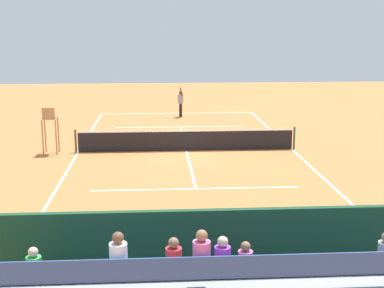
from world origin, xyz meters
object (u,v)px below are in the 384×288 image
(tennis_racket, at_px, (166,117))
(tennis_ball_near, at_px, (146,125))
(tennis_net, at_px, (186,140))
(umpire_chair, at_px, (50,125))
(equipment_bag, at_px, (276,275))
(courtside_bench, at_px, (340,255))
(bleacher_stand, at_px, (230,286))
(tennis_player, at_px, (181,101))

(tennis_racket, bearing_deg, tennis_ball_near, 67.64)
(tennis_net, height_order, umpire_chair, umpire_chair)
(equipment_bag, xyz_separation_m, tennis_ball_near, (3.29, -19.97, -0.15))
(tennis_ball_near, bearing_deg, courtside_bench, 103.55)
(equipment_bag, bearing_deg, courtside_bench, -175.09)
(tennis_net, bearing_deg, courtside_bench, 101.94)
(courtside_bench, bearing_deg, equipment_bag, 4.91)
(courtside_bench, bearing_deg, tennis_racket, -81.18)
(bleacher_stand, relative_size, tennis_ball_near, 137.27)
(equipment_bag, bearing_deg, tennis_player, -87.15)
(bleacher_stand, height_order, tennis_racket, bleacher_stand)
(courtside_bench, bearing_deg, tennis_net, -78.06)
(equipment_bag, bearing_deg, tennis_net, -84.40)
(equipment_bag, height_order, tennis_player, tennis_player)
(courtside_bench, xyz_separation_m, equipment_bag, (1.49, 0.13, -0.38))
(bleacher_stand, relative_size, umpire_chair, 4.23)
(courtside_bench, xyz_separation_m, tennis_player, (2.64, -22.80, 0.46))
(equipment_bag, bearing_deg, tennis_racket, -84.89)
(tennis_net, bearing_deg, tennis_racket, -85.58)
(equipment_bag, relative_size, tennis_racket, 1.54)
(bleacher_stand, distance_m, tennis_racket, 24.99)
(tennis_racket, bearing_deg, tennis_player, 176.68)
(tennis_player, relative_size, tennis_ball_near, 29.18)
(courtside_bench, bearing_deg, tennis_player, -83.40)
(courtside_bench, relative_size, tennis_racket, 3.08)
(tennis_player, xyz_separation_m, tennis_ball_near, (2.15, 2.96, -0.98))
(tennis_net, relative_size, equipment_bag, 11.44)
(tennis_net, height_order, courtside_bench, tennis_net)
(bleacher_stand, height_order, equipment_bag, bleacher_stand)
(umpire_chair, height_order, courtside_bench, umpire_chair)
(tennis_ball_near, bearing_deg, tennis_racket, -112.36)
(bleacher_stand, relative_size, courtside_bench, 5.03)
(bleacher_stand, bearing_deg, equipment_bag, -124.16)
(umpire_chair, height_order, tennis_racket, umpire_chair)
(bleacher_stand, height_order, courtside_bench, bleacher_stand)
(equipment_bag, xyz_separation_m, tennis_racket, (2.05, -22.98, -0.16))
(tennis_net, relative_size, courtside_bench, 5.72)
(tennis_net, distance_m, umpire_chair, 6.26)
(umpire_chair, distance_m, equipment_bag, 15.26)
(tennis_player, height_order, tennis_racket, tennis_player)
(umpire_chair, bearing_deg, tennis_racket, -119.26)
(umpire_chair, xyz_separation_m, equipment_bag, (-7.51, 13.24, -1.13))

